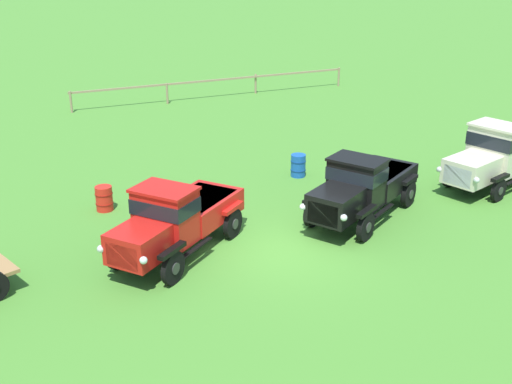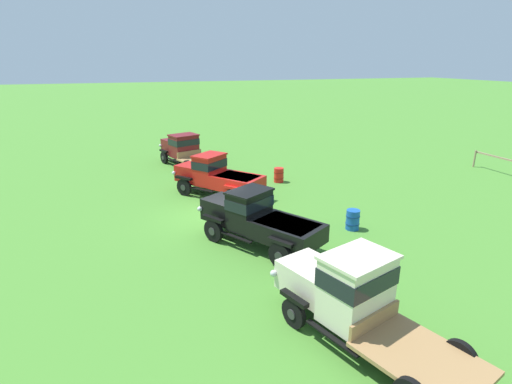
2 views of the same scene
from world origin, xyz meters
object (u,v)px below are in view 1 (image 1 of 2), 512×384
Objects in this scene: oil_drum_beside_row at (104,198)px; vintage_truck_far_side at (491,156)px; vintage_truck_midrow_center at (361,186)px; vintage_truck_second_in_line at (175,219)px; oil_drum_near_fence at (298,165)px.

vintage_truck_far_side is at bearing -14.82° from oil_drum_beside_row.
vintage_truck_midrow_center is at bearing -175.40° from vintage_truck_far_side.
oil_drum_near_fence is (6.10, 4.30, -0.66)m from vintage_truck_second_in_line.
vintage_truck_far_side reaches higher than oil_drum_near_fence.
vintage_truck_second_in_line is 7.49m from oil_drum_near_fence.
oil_drum_near_fence is at bearing 35.14° from vintage_truck_second_in_line.
vintage_truck_far_side is at bearing 4.60° from vintage_truck_midrow_center.
vintage_truck_far_side is 13.50m from oil_drum_beside_row.
oil_drum_beside_row is at bearing 106.95° from vintage_truck_second_in_line.
vintage_truck_far_side reaches higher than vintage_truck_midrow_center.
vintage_truck_second_in_line is at bearing -179.31° from vintage_truck_midrow_center.
vintage_truck_midrow_center is 5.71m from vintage_truck_far_side.
vintage_truck_second_in_line is at bearing -73.05° from oil_drum_beside_row.
vintage_truck_second_in_line is 5.81× the size of oil_drum_beside_row.
vintage_truck_far_side is at bearing 2.58° from vintage_truck_second_in_line.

